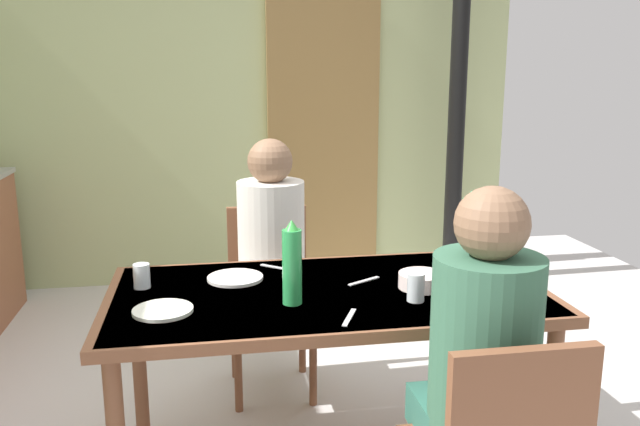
# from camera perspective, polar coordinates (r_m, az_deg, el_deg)

# --- Properties ---
(wall_back) EXTENTS (4.16, 0.10, 2.53)m
(wall_back) POSITION_cam_1_polar(r_m,az_deg,el_deg) (4.70, -8.43, 9.32)
(wall_back) COLOR #A9B57C
(wall_back) RESTS_ON ground_plane
(door_wooden) EXTENTS (0.80, 0.05, 2.00)m
(door_wooden) POSITION_cam_1_polar(r_m,az_deg,el_deg) (4.71, 0.30, 6.21)
(door_wooden) COLOR olive
(door_wooden) RESTS_ON ground_plane
(stove_pipe_column) EXTENTS (0.12, 0.12, 2.53)m
(stove_pipe_column) POSITION_cam_1_polar(r_m,az_deg,el_deg) (4.68, 11.91, 9.17)
(stove_pipe_column) COLOR black
(stove_pipe_column) RESTS_ON ground_plane
(dining_table) EXTENTS (1.56, 0.82, 0.74)m
(dining_table) POSITION_cam_1_polar(r_m,az_deg,el_deg) (2.39, 0.62, -8.32)
(dining_table) COLOR brown
(dining_table) RESTS_ON ground_plane
(chair_far_diner) EXTENTS (0.40, 0.40, 0.87)m
(chair_far_diner) POSITION_cam_1_polar(r_m,az_deg,el_deg) (3.14, -4.42, -6.47)
(chair_far_diner) COLOR brown
(chair_far_diner) RESTS_ON ground_plane
(person_near_diner) EXTENTS (0.30, 0.37, 0.77)m
(person_near_diner) POSITION_cam_1_polar(r_m,az_deg,el_deg) (1.88, 14.05, -10.88)
(person_near_diner) COLOR #2F6656
(person_near_diner) RESTS_ON ground_plane
(person_far_diner) EXTENTS (0.30, 0.37, 0.77)m
(person_far_diner) POSITION_cam_1_polar(r_m,az_deg,el_deg) (2.93, -4.26, -2.07)
(person_far_diner) COLOR silver
(person_far_diner) RESTS_ON ground_plane
(water_bottle_green_near) EXTENTS (0.07, 0.07, 0.29)m
(water_bottle_green_near) POSITION_cam_1_polar(r_m,az_deg,el_deg) (2.19, -2.46, -4.52)
(water_bottle_green_near) COLOR green
(water_bottle_green_near) RESTS_ON dining_table
(water_bottle_green_far) EXTENTS (0.07, 0.07, 0.31)m
(water_bottle_green_far) POSITION_cam_1_polar(r_m,az_deg,el_deg) (2.70, 12.98, -1.42)
(water_bottle_green_far) COLOR #1F844A
(water_bottle_green_far) RESTS_ON dining_table
(serving_bowl_center) EXTENTS (0.17, 0.17, 0.05)m
(serving_bowl_center) POSITION_cam_1_polar(r_m,az_deg,el_deg) (2.40, 8.89, -5.85)
(serving_bowl_center) COLOR #F3DBD4
(serving_bowl_center) RESTS_ON dining_table
(dinner_plate_near_left) EXTENTS (0.21, 0.21, 0.01)m
(dinner_plate_near_left) POSITION_cam_1_polar(r_m,az_deg,el_deg) (2.49, -7.43, -5.65)
(dinner_plate_near_left) COLOR white
(dinner_plate_near_left) RESTS_ON dining_table
(dinner_plate_near_right) EXTENTS (0.20, 0.20, 0.01)m
(dinner_plate_near_right) POSITION_cam_1_polar(r_m,az_deg,el_deg) (2.21, -13.58, -8.27)
(dinner_plate_near_right) COLOR white
(dinner_plate_near_right) RESTS_ON dining_table
(drinking_glass_by_near_diner) EXTENTS (0.06, 0.06, 0.09)m
(drinking_glass_by_near_diner) POSITION_cam_1_polar(r_m,az_deg,el_deg) (2.46, -15.33, -5.33)
(drinking_glass_by_near_diner) COLOR silver
(drinking_glass_by_near_diner) RESTS_ON dining_table
(drinking_glass_by_far_diner) EXTENTS (0.06, 0.06, 0.09)m
(drinking_glass_by_far_diner) POSITION_cam_1_polar(r_m,az_deg,el_deg) (2.56, 12.81, -4.53)
(drinking_glass_by_far_diner) COLOR silver
(drinking_glass_by_far_diner) RESTS_ON dining_table
(drinking_glass_spare_center) EXTENTS (0.06, 0.06, 0.10)m
(drinking_glass_spare_center) POSITION_cam_1_polar(r_m,az_deg,el_deg) (2.26, 8.38, -6.44)
(drinking_glass_spare_center) COLOR silver
(drinking_glass_spare_center) RESTS_ON dining_table
(bread_plate_sliced) EXTENTS (0.19, 0.19, 0.02)m
(bread_plate_sliced) POSITION_cam_1_polar(r_m,az_deg,el_deg) (2.38, 16.10, -6.82)
(bread_plate_sliced) COLOR #DBB77A
(bread_plate_sliced) RESTS_ON dining_table
(cutlery_knife_near) EXTENTS (0.13, 0.11, 0.00)m
(cutlery_knife_near) POSITION_cam_1_polar(r_m,az_deg,el_deg) (2.62, -3.82, -4.78)
(cutlery_knife_near) COLOR silver
(cutlery_knife_near) RESTS_ON dining_table
(cutlery_fork_near) EXTENTS (0.08, 0.14, 0.00)m
(cutlery_fork_near) POSITION_cam_1_polar(r_m,az_deg,el_deg) (2.11, 2.57, -9.11)
(cutlery_fork_near) COLOR silver
(cutlery_fork_near) RESTS_ON dining_table
(cutlery_knife_far) EXTENTS (0.14, 0.09, 0.00)m
(cutlery_knife_far) POSITION_cam_1_polar(r_m,az_deg,el_deg) (2.46, 3.87, -5.95)
(cutlery_knife_far) COLOR silver
(cutlery_knife_far) RESTS_ON dining_table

